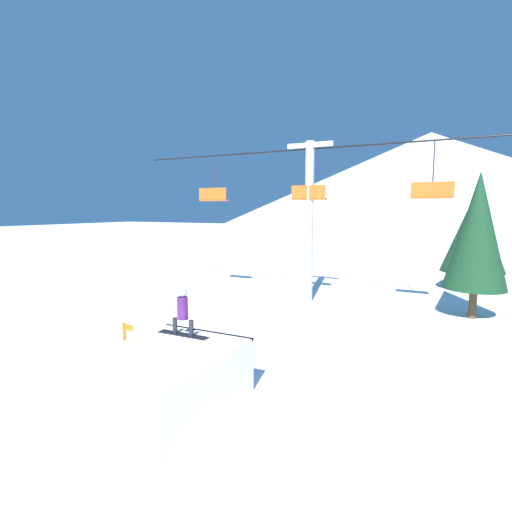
# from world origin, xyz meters

# --- Properties ---
(ground_plane) EXTENTS (220.00, 220.00, 0.00)m
(ground_plane) POSITION_xyz_m (0.00, 0.00, 0.00)
(ground_plane) COLOR white
(mountain_ridge) EXTENTS (82.70, 82.70, 18.00)m
(mountain_ridge) POSITION_xyz_m (0.00, 70.13, 9.00)
(mountain_ridge) COLOR silver
(mountain_ridge) RESTS_ON ground_plane
(snow_ramp) EXTENTS (2.90, 3.77, 1.46)m
(snow_ramp) POSITION_xyz_m (-1.07, 0.73, 0.73)
(snow_ramp) COLOR white
(snow_ramp) RESTS_ON ground_plane
(snowboarder) EXTENTS (1.54, 0.29, 1.31)m
(snowboarder) POSITION_xyz_m (-1.43, 1.95, 2.12)
(snowboarder) COLOR black
(snowboarder) RESTS_ON snow_ramp
(chairlift) EXTENTS (20.51, 0.45, 8.29)m
(chairlift) POSITION_xyz_m (-1.87, 13.25, 4.88)
(chairlift) COLOR #B2B2B7
(chairlift) RESTS_ON ground_plane
(pine_tree_near) EXTENTS (2.62, 2.62, 6.52)m
(pine_tree_near) POSITION_xyz_m (5.82, 13.45, 3.91)
(pine_tree_near) COLOR #4C3823
(pine_tree_near) RESTS_ON ground_plane
(pine_tree_far) EXTENTS (3.56, 3.56, 5.93)m
(pine_tree_far) POSITION_xyz_m (5.91, 20.56, 3.52)
(pine_tree_far) COLOR #4C3823
(pine_tree_far) RESTS_ON ground_plane
(trail_marker) EXTENTS (0.41, 0.10, 1.30)m
(trail_marker) POSITION_xyz_m (-4.13, 2.49, 0.70)
(trail_marker) COLOR orange
(trail_marker) RESTS_ON ground_plane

